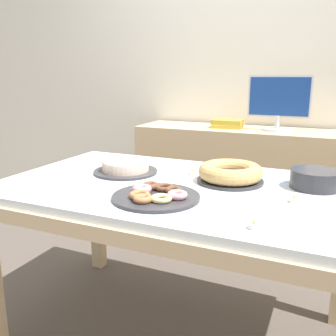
{
  "coord_description": "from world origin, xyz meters",
  "views": [
    {
      "loc": [
        0.62,
        -1.48,
        1.24
      ],
      "look_at": [
        -0.05,
        0.03,
        0.83
      ],
      "focal_mm": 40.0,
      "sensor_mm": 36.0,
      "label": 1
    }
  ],
  "objects_px": {
    "plate_stack": "(315,179)",
    "tealight_near_front": "(254,226)",
    "pastry_platter": "(156,195)",
    "book_stack": "(228,124)",
    "tealight_left_edge": "(294,200)",
    "computer_monitor": "(279,103)",
    "cake_chocolate_round": "(125,167)",
    "tealight_centre": "(192,172)",
    "cake_golden_bundt": "(230,173)"
  },
  "relations": [
    {
      "from": "computer_monitor",
      "to": "tealight_near_front",
      "type": "distance_m",
      "value": 1.62
    },
    {
      "from": "computer_monitor",
      "to": "cake_chocolate_round",
      "type": "bearing_deg",
      "value": -116.17
    },
    {
      "from": "book_stack",
      "to": "plate_stack",
      "type": "distance_m",
      "value": 1.24
    },
    {
      "from": "pastry_platter",
      "to": "plate_stack",
      "type": "distance_m",
      "value": 0.69
    },
    {
      "from": "cake_chocolate_round",
      "to": "tealight_left_edge",
      "type": "height_order",
      "value": "cake_chocolate_round"
    },
    {
      "from": "book_stack",
      "to": "plate_stack",
      "type": "bearing_deg",
      "value": -57.19
    },
    {
      "from": "pastry_platter",
      "to": "cake_golden_bundt",
      "type": "bearing_deg",
      "value": 59.61
    },
    {
      "from": "pastry_platter",
      "to": "tealight_left_edge",
      "type": "bearing_deg",
      "value": 19.33
    },
    {
      "from": "cake_golden_bundt",
      "to": "pastry_platter",
      "type": "relative_size",
      "value": 0.86
    },
    {
      "from": "computer_monitor",
      "to": "tealight_centre",
      "type": "bearing_deg",
      "value": -103.28
    },
    {
      "from": "cake_chocolate_round",
      "to": "pastry_platter",
      "type": "relative_size",
      "value": 0.91
    },
    {
      "from": "book_stack",
      "to": "cake_chocolate_round",
      "type": "relative_size",
      "value": 0.73
    },
    {
      "from": "tealight_centre",
      "to": "tealight_left_edge",
      "type": "relative_size",
      "value": 1.0
    },
    {
      "from": "book_stack",
      "to": "cake_golden_bundt",
      "type": "relative_size",
      "value": 0.78
    },
    {
      "from": "cake_golden_bundt",
      "to": "tealight_centre",
      "type": "relative_size",
      "value": 7.48
    },
    {
      "from": "computer_monitor",
      "to": "plate_stack",
      "type": "xyz_separation_m",
      "value": [
        0.31,
        -1.04,
        -0.24
      ]
    },
    {
      "from": "book_stack",
      "to": "tealight_left_edge",
      "type": "distance_m",
      "value": 1.41
    },
    {
      "from": "book_stack",
      "to": "cake_chocolate_round",
      "type": "xyz_separation_m",
      "value": [
        -0.21,
        -1.14,
        -0.09
      ]
    },
    {
      "from": "computer_monitor",
      "to": "pastry_platter",
      "type": "relative_size",
      "value": 1.22
    },
    {
      "from": "cake_chocolate_round",
      "to": "pastry_platter",
      "type": "bearing_deg",
      "value": -43.95
    },
    {
      "from": "computer_monitor",
      "to": "tealight_left_edge",
      "type": "bearing_deg",
      "value": -78.7
    },
    {
      "from": "plate_stack",
      "to": "tealight_near_front",
      "type": "relative_size",
      "value": 5.25
    },
    {
      "from": "cake_golden_bundt",
      "to": "tealight_near_front",
      "type": "distance_m",
      "value": 0.53
    },
    {
      "from": "cake_chocolate_round",
      "to": "tealight_centre",
      "type": "height_order",
      "value": "cake_chocolate_round"
    },
    {
      "from": "book_stack",
      "to": "cake_golden_bundt",
      "type": "bearing_deg",
      "value": -74.04
    },
    {
      "from": "tealight_left_edge",
      "to": "plate_stack",
      "type": "bearing_deg",
      "value": 75.34
    },
    {
      "from": "book_stack",
      "to": "pastry_platter",
      "type": "relative_size",
      "value": 0.67
    },
    {
      "from": "tealight_near_front",
      "to": "tealight_left_edge",
      "type": "height_order",
      "value": "same"
    },
    {
      "from": "tealight_left_edge",
      "to": "book_stack",
      "type": "bearing_deg",
      "value": 115.62
    },
    {
      "from": "book_stack",
      "to": "computer_monitor",
      "type": "bearing_deg",
      "value": -0.22
    },
    {
      "from": "computer_monitor",
      "to": "tealight_left_edge",
      "type": "height_order",
      "value": "computer_monitor"
    },
    {
      "from": "plate_stack",
      "to": "tealight_left_edge",
      "type": "relative_size",
      "value": 5.25
    },
    {
      "from": "computer_monitor",
      "to": "cake_chocolate_round",
      "type": "distance_m",
      "value": 1.3
    },
    {
      "from": "cake_chocolate_round",
      "to": "book_stack",
      "type": "bearing_deg",
      "value": 79.81
    },
    {
      "from": "tealight_centre",
      "to": "tealight_near_front",
      "type": "bearing_deg",
      "value": -53.0
    },
    {
      "from": "cake_golden_bundt",
      "to": "plate_stack",
      "type": "distance_m",
      "value": 0.36
    },
    {
      "from": "tealight_left_edge",
      "to": "pastry_platter",
      "type": "bearing_deg",
      "value": -160.67
    },
    {
      "from": "plate_stack",
      "to": "tealight_centre",
      "type": "relative_size",
      "value": 5.25
    },
    {
      "from": "cake_chocolate_round",
      "to": "plate_stack",
      "type": "xyz_separation_m",
      "value": [
        0.88,
        0.1,
        0.01
      ]
    },
    {
      "from": "tealight_centre",
      "to": "book_stack",
      "type": "bearing_deg",
      "value": 96.04
    },
    {
      "from": "plate_stack",
      "to": "tealight_left_edge",
      "type": "height_order",
      "value": "plate_stack"
    },
    {
      "from": "book_stack",
      "to": "plate_stack",
      "type": "relative_size",
      "value": 1.11
    },
    {
      "from": "cake_golden_bundt",
      "to": "pastry_platter",
      "type": "height_order",
      "value": "cake_golden_bundt"
    },
    {
      "from": "cake_golden_bundt",
      "to": "tealight_centre",
      "type": "bearing_deg",
      "value": 164.73
    },
    {
      "from": "plate_stack",
      "to": "tealight_near_front",
      "type": "height_order",
      "value": "plate_stack"
    },
    {
      "from": "computer_monitor",
      "to": "pastry_platter",
      "type": "distance_m",
      "value": 1.49
    },
    {
      "from": "book_stack",
      "to": "tealight_left_edge",
      "type": "xyz_separation_m",
      "value": [
        0.61,
        -1.27,
        -0.11
      ]
    },
    {
      "from": "computer_monitor",
      "to": "cake_chocolate_round",
      "type": "xyz_separation_m",
      "value": [
        -0.56,
        -1.14,
        -0.25
      ]
    },
    {
      "from": "book_stack",
      "to": "plate_stack",
      "type": "height_order",
      "value": "book_stack"
    },
    {
      "from": "book_stack",
      "to": "cake_chocolate_round",
      "type": "bearing_deg",
      "value": -100.19
    }
  ]
}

